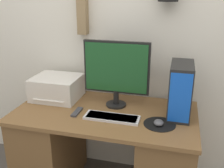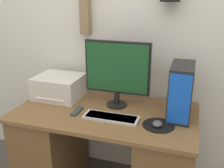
{
  "view_description": "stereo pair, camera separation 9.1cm",
  "coord_description": "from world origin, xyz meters",
  "px_view_note": "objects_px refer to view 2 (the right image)",
  "views": [
    {
      "loc": [
        0.53,
        -1.41,
        1.67
      ],
      "look_at": [
        0.06,
        0.37,
        1.0
      ],
      "focal_mm": 42.0,
      "sensor_mm": 36.0,
      "label": 1
    },
    {
      "loc": [
        0.62,
        -1.38,
        1.67
      ],
      "look_at": [
        0.06,
        0.37,
        1.0
      ],
      "focal_mm": 42.0,
      "sensor_mm": 36.0,
      "label": 2
    }
  ],
  "objects_px": {
    "mouse": "(157,124)",
    "computer_tower": "(181,91)",
    "remote_control": "(77,111)",
    "printer": "(59,87)",
    "keyboard": "(111,117)",
    "monitor": "(117,70)"
  },
  "relations": [
    {
      "from": "computer_tower",
      "to": "printer",
      "type": "relative_size",
      "value": 1.02
    },
    {
      "from": "computer_tower",
      "to": "remote_control",
      "type": "distance_m",
      "value": 0.8
    },
    {
      "from": "keyboard",
      "to": "remote_control",
      "type": "relative_size",
      "value": 2.65
    },
    {
      "from": "keyboard",
      "to": "printer",
      "type": "height_order",
      "value": "printer"
    },
    {
      "from": "mouse",
      "to": "computer_tower",
      "type": "relative_size",
      "value": 0.2
    },
    {
      "from": "printer",
      "to": "remote_control",
      "type": "bearing_deg",
      "value": -40.41
    },
    {
      "from": "computer_tower",
      "to": "printer",
      "type": "distance_m",
      "value": 1.04
    },
    {
      "from": "computer_tower",
      "to": "remote_control",
      "type": "xyz_separation_m",
      "value": [
        -0.76,
        -0.17,
        -0.19
      ]
    },
    {
      "from": "monitor",
      "to": "mouse",
      "type": "xyz_separation_m",
      "value": [
        0.37,
        -0.26,
        -0.28
      ]
    },
    {
      "from": "monitor",
      "to": "mouse",
      "type": "relative_size",
      "value": 6.76
    },
    {
      "from": "mouse",
      "to": "remote_control",
      "type": "bearing_deg",
      "value": 176.25
    },
    {
      "from": "mouse",
      "to": "monitor",
      "type": "bearing_deg",
      "value": 145.01
    },
    {
      "from": "keyboard",
      "to": "computer_tower",
      "type": "distance_m",
      "value": 0.54
    },
    {
      "from": "monitor",
      "to": "keyboard",
      "type": "relative_size",
      "value": 1.3
    },
    {
      "from": "monitor",
      "to": "remote_control",
      "type": "height_order",
      "value": "monitor"
    },
    {
      "from": "mouse",
      "to": "computer_tower",
      "type": "bearing_deg",
      "value": 58.86
    },
    {
      "from": "printer",
      "to": "monitor",
      "type": "bearing_deg",
      "value": -1.96
    },
    {
      "from": "keyboard",
      "to": "computer_tower",
      "type": "height_order",
      "value": "computer_tower"
    },
    {
      "from": "remote_control",
      "to": "keyboard",
      "type": "bearing_deg",
      "value": -4.66
    },
    {
      "from": "remote_control",
      "to": "mouse",
      "type": "bearing_deg",
      "value": -3.75
    },
    {
      "from": "monitor",
      "to": "printer",
      "type": "xyz_separation_m",
      "value": [
        -0.54,
        0.02,
        -0.21
      ]
    },
    {
      "from": "monitor",
      "to": "mouse",
      "type": "height_order",
      "value": "monitor"
    }
  ]
}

